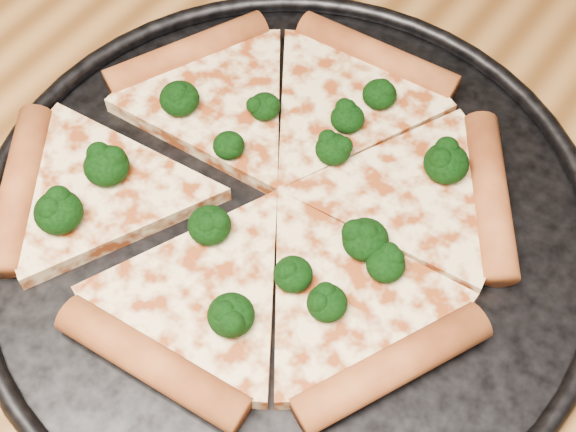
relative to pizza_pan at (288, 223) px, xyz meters
The scene contains 3 objects.
pizza_pan is the anchor object (origin of this frame).
pizza 0.02m from the pizza_pan, 158.66° to the left, with size 0.34×0.31×0.02m.
broccoli_florets 0.03m from the pizza_pan, behind, with size 0.21×0.22×0.02m.
Camera 1 is at (0.08, -0.10, 1.20)m, focal length 51.24 mm.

